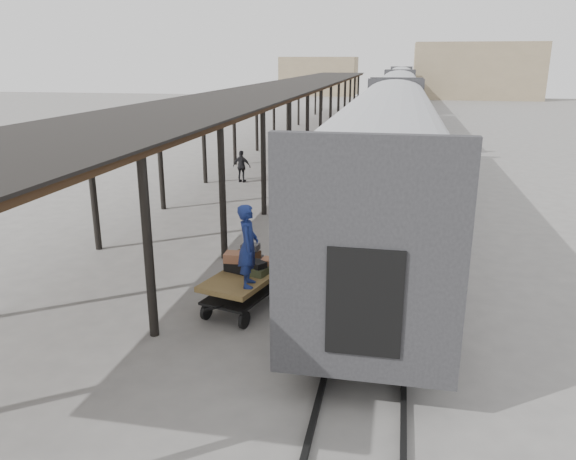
{
  "coord_description": "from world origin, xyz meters",
  "views": [
    {
      "loc": [
        3.61,
        -12.12,
        5.7
      ],
      "look_at": [
        1.04,
        0.7,
        1.7
      ],
      "focal_mm": 35.0,
      "sensor_mm": 36.0,
      "label": 1
    }
  ],
  "objects_px": {
    "baggage_cart": "(246,282)",
    "luggage_tug": "(303,166)",
    "pedestrian": "(242,166)",
    "porter": "(248,246)"
  },
  "relations": [
    {
      "from": "baggage_cart",
      "to": "luggage_tug",
      "type": "height_order",
      "value": "luggage_tug"
    },
    {
      "from": "luggage_tug",
      "to": "pedestrian",
      "type": "relative_size",
      "value": 1.04
    },
    {
      "from": "porter",
      "to": "pedestrian",
      "type": "xyz_separation_m",
      "value": [
        -4.25,
        14.39,
        -1.03
      ]
    },
    {
      "from": "baggage_cart",
      "to": "porter",
      "type": "bearing_deg",
      "value": -53.72
    },
    {
      "from": "baggage_cart",
      "to": "pedestrian",
      "type": "xyz_separation_m",
      "value": [
        -4.0,
        13.74,
        0.12
      ]
    },
    {
      "from": "baggage_cart",
      "to": "pedestrian",
      "type": "bearing_deg",
      "value": 121.46
    },
    {
      "from": "porter",
      "to": "baggage_cart",
      "type": "bearing_deg",
      "value": 12.78
    },
    {
      "from": "porter",
      "to": "pedestrian",
      "type": "relative_size",
      "value": 1.22
    },
    {
      "from": "pedestrian",
      "to": "porter",
      "type": "bearing_deg",
      "value": 113.89
    },
    {
      "from": "luggage_tug",
      "to": "pedestrian",
      "type": "xyz_separation_m",
      "value": [
        -2.67,
        -1.81,
        0.19
      ]
    }
  ]
}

